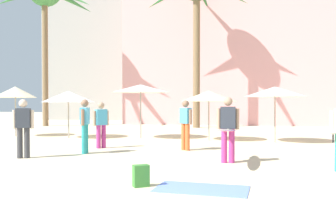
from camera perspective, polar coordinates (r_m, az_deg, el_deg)
ground at (r=5.12m, az=-7.66°, el=-16.80°), size 120.00×120.00×0.00m
hotel_pink at (r=34.10m, az=15.37°, el=14.56°), size 22.80×11.41×18.93m
hotel_tower_gray at (r=42.51m, az=-7.37°, el=14.13°), size 13.23×10.66×22.15m
cafe_umbrella_0 at (r=19.46m, az=-22.72°, el=2.89°), size 2.01×2.01×2.45m
cafe_umbrella_1 at (r=15.76m, az=16.36°, el=3.05°), size 2.54×2.54×2.31m
cafe_umbrella_3 at (r=17.78m, az=-15.28°, el=2.33°), size 2.49×2.49×2.21m
cafe_umbrella_5 at (r=16.98m, az=-4.30°, el=3.69°), size 2.67×2.67×2.49m
cafe_umbrella_6 at (r=16.02m, az=6.39°, el=2.49°), size 2.43×2.43×2.17m
beach_towel at (r=6.97m, az=5.28°, el=-11.85°), size 1.77×1.06×0.01m
backpack at (r=7.13m, az=-4.27°, el=-9.94°), size 0.35×0.34×0.42m
person_mid_left at (r=9.86m, az=9.30°, el=-2.49°), size 0.60×2.81×1.78m
person_near_left at (r=13.35m, az=-10.40°, el=-1.69°), size 0.48×0.51×1.66m
person_mid_right at (r=11.99m, az=-12.84°, el=-1.81°), size 0.28×0.61×1.74m
person_mid_center at (r=12.54m, az=2.75°, el=-1.69°), size 0.53×0.45×1.72m
person_near_right at (r=11.51m, az=-21.65°, el=-2.02°), size 0.59×0.36×1.73m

